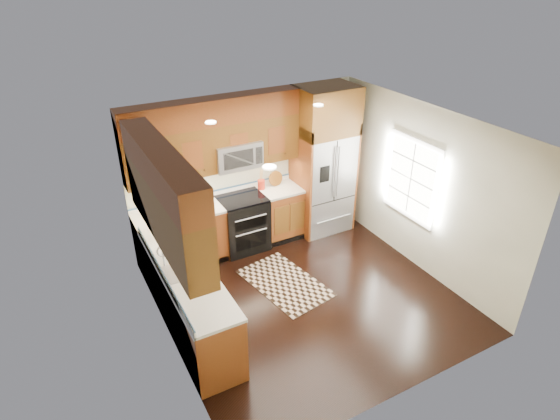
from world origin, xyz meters
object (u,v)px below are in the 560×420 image
refrigerator (324,161)px  rug (285,283)px  range (243,223)px  utensil_crock (261,182)px  knife_block (178,203)px

refrigerator → rug: refrigerator is taller
range → utensil_crock: (0.44, 0.16, 0.59)m
refrigerator → knife_block: (-2.57, 0.16, -0.25)m
refrigerator → rug: (-1.42, -1.19, -1.30)m
refrigerator → utensil_crock: (-1.11, 0.20, -0.24)m
rug → knife_block: size_ratio=5.21×
range → rug: size_ratio=0.66×
range → knife_block: bearing=173.3°
refrigerator → utensil_crock: refrigerator is taller
utensil_crock → rug: bearing=-102.7°
rug → knife_block: knife_block is taller
rug → utensil_crock: bearing=67.3°
knife_block → utensil_crock: utensil_crock is taller
refrigerator → rug: bearing=-140.1°
range → refrigerator: 1.76m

